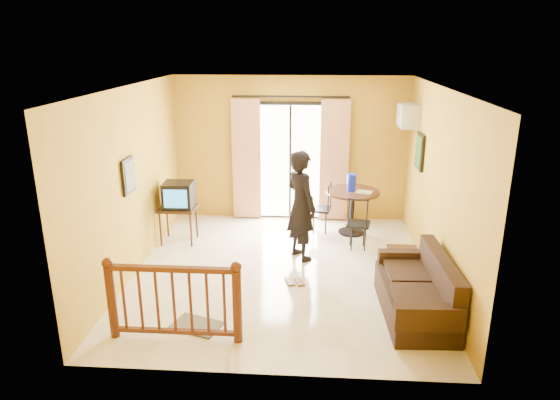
# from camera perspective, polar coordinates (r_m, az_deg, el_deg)

# --- Properties ---
(ground) EXTENTS (5.00, 5.00, 0.00)m
(ground) POSITION_cam_1_polar(r_m,az_deg,el_deg) (7.81, 0.23, -8.18)
(ground) COLOR beige
(ground) RESTS_ON ground
(room_shell) EXTENTS (5.00, 5.00, 5.00)m
(room_shell) POSITION_cam_1_polar(r_m,az_deg,el_deg) (7.22, 0.24, 4.05)
(room_shell) COLOR white
(room_shell) RESTS_ON ground
(balcony_door) EXTENTS (2.25, 0.14, 2.46)m
(balcony_door) POSITION_cam_1_polar(r_m,az_deg,el_deg) (9.70, 1.17, 4.50)
(balcony_door) COLOR black
(balcony_door) RESTS_ON ground
(tv_table) EXTENTS (0.64, 0.53, 0.64)m
(tv_table) POSITION_cam_1_polar(r_m,az_deg,el_deg) (8.91, -11.58, -1.28)
(tv_table) COLOR black
(tv_table) RESTS_ON ground
(television) EXTENTS (0.51, 0.47, 0.45)m
(television) POSITION_cam_1_polar(r_m,az_deg,el_deg) (8.81, -11.52, 0.57)
(television) COLOR black
(television) RESTS_ON tv_table
(picture_left) EXTENTS (0.05, 0.42, 0.52)m
(picture_left) POSITION_cam_1_polar(r_m,az_deg,el_deg) (7.54, -16.93, 2.66)
(picture_left) COLOR black
(picture_left) RESTS_ON room_shell
(dining_table) EXTENTS (0.98, 0.98, 0.81)m
(dining_table) POSITION_cam_1_polar(r_m,az_deg,el_deg) (9.18, 8.28, 0.05)
(dining_table) COLOR black
(dining_table) RESTS_ON ground
(water_jug) EXTENTS (0.17, 0.17, 0.31)m
(water_jug) POSITION_cam_1_polar(r_m,az_deg,el_deg) (9.09, 8.19, 2.00)
(water_jug) COLOR #1423C2
(water_jug) RESTS_ON dining_table
(serving_tray) EXTENTS (0.32, 0.26, 0.02)m
(serving_tray) POSITION_cam_1_polar(r_m,az_deg,el_deg) (9.05, 9.57, 0.89)
(serving_tray) COLOR white
(serving_tray) RESTS_ON dining_table
(dining_chairs) EXTENTS (1.11, 1.20, 0.95)m
(dining_chairs) POSITION_cam_1_polar(r_m,az_deg,el_deg) (9.05, 6.59, -4.53)
(dining_chairs) COLOR black
(dining_chairs) RESTS_ON ground
(air_conditioner) EXTENTS (0.31, 0.60, 0.40)m
(air_conditioner) POSITION_cam_1_polar(r_m,az_deg,el_deg) (9.19, 14.38, 9.32)
(air_conditioner) COLOR silver
(air_conditioner) RESTS_ON room_shell
(botanical_print) EXTENTS (0.05, 0.50, 0.60)m
(botanical_print) POSITION_cam_1_polar(r_m,az_deg,el_deg) (8.67, 15.67, 5.36)
(botanical_print) COLOR black
(botanical_print) RESTS_ON room_shell
(coffee_table) EXTENTS (0.46, 0.83, 0.37)m
(coffee_table) POSITION_cam_1_polar(r_m,az_deg,el_deg) (7.75, 14.08, -6.96)
(coffee_table) COLOR black
(coffee_table) RESTS_ON ground
(bowl) EXTENTS (0.20, 0.20, 0.06)m
(bowl) POSITION_cam_1_polar(r_m,az_deg,el_deg) (7.72, 14.12, -5.81)
(bowl) COLOR brown
(bowl) RESTS_ON coffee_table
(sofa) EXTENTS (0.86, 1.74, 0.82)m
(sofa) POSITION_cam_1_polar(r_m,az_deg,el_deg) (6.78, 15.66, -10.26)
(sofa) COLOR black
(sofa) RESTS_ON ground
(standing_person) EXTENTS (0.73, 0.78, 1.80)m
(standing_person) POSITION_cam_1_polar(r_m,az_deg,el_deg) (7.98, 2.42, -0.63)
(standing_person) COLOR black
(standing_person) RESTS_ON ground
(stair_balustrade) EXTENTS (1.63, 0.13, 1.04)m
(stair_balustrade) POSITION_cam_1_polar(r_m,az_deg,el_deg) (6.06, -12.09, -10.76)
(stair_balustrade) COLOR #471E0F
(stair_balustrade) RESTS_ON ground
(doormat) EXTENTS (0.70, 0.57, 0.02)m
(doormat) POSITION_cam_1_polar(r_m,az_deg,el_deg) (6.54, -9.52, -13.94)
(doormat) COLOR #534F42
(doormat) RESTS_ON ground
(sandals) EXTENTS (0.31, 0.27, 0.03)m
(sandals) POSITION_cam_1_polar(r_m,az_deg,el_deg) (7.47, 1.66, -9.32)
(sandals) COLOR brown
(sandals) RESTS_ON ground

